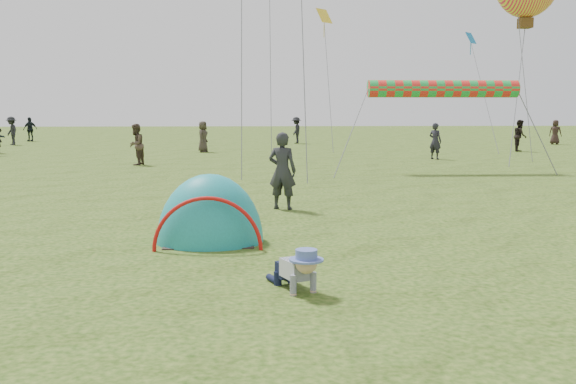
{
  "coord_description": "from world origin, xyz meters",
  "views": [
    {
      "loc": [
        -1.33,
        -8.93,
        2.45
      ],
      "look_at": [
        -0.76,
        1.86,
        1.0
      ],
      "focal_mm": 40.0,
      "sensor_mm": 36.0,
      "label": 1
    }
  ],
  "objects": [
    {
      "name": "crowd_person_1",
      "position": [
        -6.25,
        18.04,
        0.86
      ],
      "size": [
        0.84,
        0.98,
        1.72
      ],
      "primitive_type": "imported",
      "rotation": [
        0.0,
        0.0,
        4.45
      ],
      "color": "#45352B",
      "rests_on": "ground"
    },
    {
      "name": "crowd_person_9",
      "position": [
        -16.66,
        32.61,
        0.9
      ],
      "size": [
        1.25,
        1.32,
        1.79
      ],
      "primitive_type": "imported",
      "rotation": [
        0.0,
        0.0,
        5.4
      ],
      "color": "black",
      "rests_on": "ground"
    },
    {
      "name": "rainbow_tube_kite",
      "position": [
        5.68,
        14.77,
        3.08
      ],
      "size": [
        5.59,
        0.64,
        0.64
      ],
      "primitive_type": "cylinder",
      "rotation": [
        0.0,
        1.57,
        0.0
      ],
      "color": "red"
    },
    {
      "name": "popup_tent",
      "position": [
        -2.14,
        2.54,
        0.0
      ],
      "size": [
        1.94,
        1.6,
        2.49
      ],
      "primitive_type": "ellipsoid",
      "rotation": [
        0.0,
        0.0,
        0.01
      ],
      "color": "teal",
      "rests_on": "ground"
    },
    {
      "name": "diamond_kite_7",
      "position": [
        2.86,
        29.88,
        7.75
      ],
      "size": [
        1.06,
        1.06,
        0.87
      ],
      "primitive_type": "plane",
      "rotation": [
        1.05,
        0.0,
        0.79
      ],
      "color": "yellow"
    },
    {
      "name": "crowd_person_10",
      "position": [
        -4.07,
        25.57,
        0.83
      ],
      "size": [
        0.71,
        0.91,
        1.65
      ],
      "primitive_type": "imported",
      "rotation": [
        0.0,
        0.0,
        1.32
      ],
      "color": "#372F27",
      "rests_on": "ground"
    },
    {
      "name": "crowd_person_13",
      "position": [
        13.08,
        25.21,
        0.86
      ],
      "size": [
        0.86,
        0.99,
        1.72
      ],
      "primitive_type": "imported",
      "rotation": [
        0.0,
        0.0,
        1.28
      ],
      "color": "black",
      "rests_on": "ground"
    },
    {
      "name": "standing_adult",
      "position": [
        -0.67,
        6.22,
        0.92
      ],
      "size": [
        0.78,
        0.63,
        1.84
      ],
      "primitive_type": "imported",
      "rotation": [
        0.0,
        0.0,
        2.82
      ],
      "color": "#262629",
      "rests_on": "ground"
    },
    {
      "name": "crowd_person_3",
      "position": [
        1.44,
        33.34,
        0.87
      ],
      "size": [
        0.94,
        1.26,
        1.74
      ],
      "primitive_type": "imported",
      "rotation": [
        0.0,
        0.0,
        4.42
      ],
      "color": "black",
      "rests_on": "ground"
    },
    {
      "name": "crowd_person_2",
      "position": [
        -16.95,
        36.83,
        0.84
      ],
      "size": [
        0.98,
        0.99,
        1.68
      ],
      "primitive_type": "imported",
      "rotation": [
        0.0,
        0.0,
        3.94
      ],
      "color": "black",
      "rests_on": "ground"
    },
    {
      "name": "crowd_person_12",
      "position": [
        7.04,
        20.39,
        0.84
      ],
      "size": [
        0.72,
        0.72,
        1.68
      ],
      "primitive_type": "imported",
      "rotation": [
        0.0,
        0.0,
        2.35
      ],
      "color": "#21202B",
      "rests_on": "ground"
    },
    {
      "name": "diamond_kite_4",
      "position": [
        11.19,
        28.24,
        6.34
      ],
      "size": [
        0.81,
        0.81,
        0.66
      ],
      "primitive_type": "plane",
      "rotation": [
        1.05,
        0.0,
        0.79
      ],
      "color": "#1679BF"
    },
    {
      "name": "ground",
      "position": [
        0.0,
        0.0,
        0.0
      ],
      "size": [
        140.0,
        140.0,
        0.0
      ],
      "primitive_type": "plane",
      "color": "#123307"
    },
    {
      "name": "crawling_toddler",
      "position": [
        -0.76,
        -0.64,
        0.31
      ],
      "size": [
        0.86,
        0.98,
        0.63
      ],
      "primitive_type": null,
      "rotation": [
        0.0,
        0.0,
        0.42
      ],
      "color": "black",
      "rests_on": "ground"
    },
    {
      "name": "crowd_person_4",
      "position": [
        17.99,
        31.38,
        0.79
      ],
      "size": [
        0.92,
        0.87,
        1.58
      ],
      "primitive_type": "imported",
      "rotation": [
        0.0,
        0.0,
        2.49
      ],
      "color": "black",
      "rests_on": "ground"
    }
  ]
}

